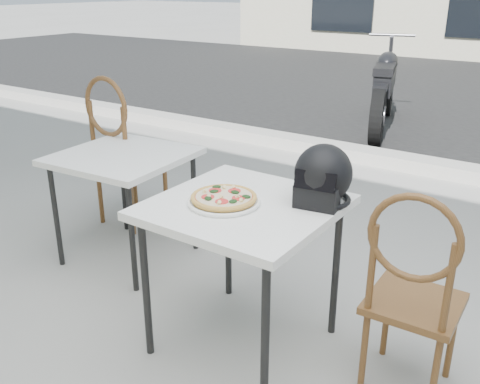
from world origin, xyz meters
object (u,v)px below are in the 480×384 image
Objects in this scene: plate at (224,202)px; cafe_chair_main at (413,286)px; cafe_chair_side at (121,144)px; helmet at (322,177)px; pizza at (224,197)px; cafe_table_main at (244,217)px; cafe_table_side at (123,163)px; motorcycle at (384,90)px.

plate is 0.84m from cafe_chair_main.
cafe_chair_side is (-2.17, 0.57, 0.08)m from cafe_chair_main.
helmet is 1.79m from cafe_chair_side.
pizza is at bearing 72.13° from plate.
cafe_chair_side is (-1.37, 0.71, -0.16)m from pizza.
cafe_chair_main is (0.73, 0.08, -0.14)m from cafe_table_main.
helmet reaches higher than pizza.
cafe_chair_main is 1.22× the size of cafe_table_side.
helmet is 1.36m from cafe_table_side.
helmet is (0.27, 0.20, 0.18)m from cafe_table_main.
pizza is at bearing -139.58° from cafe_table_main.
pizza is at bearing 155.43° from cafe_chair_side.
helmet reaches higher than cafe_chair_main.
plate is 0.43m from helmet.
pizza is (-0.07, -0.06, 0.10)m from cafe_table_main.
cafe_chair_side reaches higher than motorcycle.
cafe_chair_main is at bearing -7.47° from cafe_table_side.
cafe_table_main is at bearing 158.34° from cafe_chair_side.
pizza is 1.55m from cafe_chair_side.
plate is 0.45× the size of cafe_chair_main.
cafe_table_main is 1.58m from cafe_chair_side.
cafe_chair_side is at bearing -15.96° from cafe_chair_main.
plate is at bearing 8.80° from cafe_chair_main.
cafe_chair_main is at bearing 10.00° from pizza.
pizza is 0.39× the size of cafe_table_side.
helmet is at bearing -5.25° from cafe_table_side.
plate is at bearing -107.87° from pizza.
plate is 1.55m from cafe_chair_side.
cafe_chair_side is at bearing 137.89° from cafe_table_side.
helmet reaches higher than cafe_table_main.
helmet is 4.28m from motorcycle.
plate reaches higher than cafe_table_side.
cafe_table_main is 0.83× the size of cafe_chair_main.
motorcycle is at bearing 101.96° from cafe_table_main.
plate is 1.42× the size of helmet.
motorcycle is (-0.84, 4.35, -0.27)m from plate.
cafe_table_main is 0.37× the size of motorcycle.
cafe_chair_main is 0.87× the size of cafe_chair_side.
plate is 1.43× the size of pizza.
helmet is at bearing 36.07° from cafe_table_main.
pizza is 1.08m from cafe_table_side.
cafe_table_side is at bearing 163.32° from cafe_table_main.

